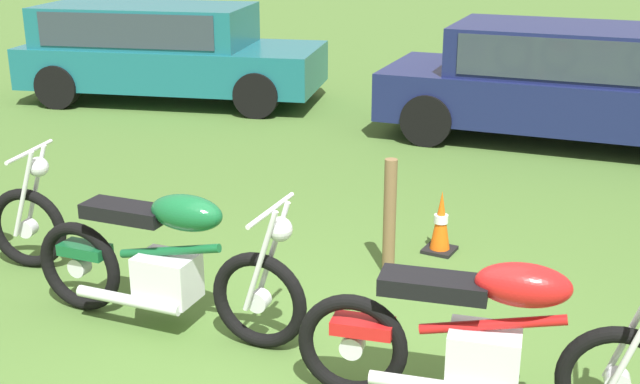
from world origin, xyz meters
TOP-DOWN VIEW (x-y plane):
  - ground_plane at (0.00, 0.00)m, footprint 120.00×120.00m
  - motorcycle_green at (-1.11, 0.07)m, footprint 2.10×0.68m
  - motorcycle_red at (1.11, 0.11)m, footprint 2.09×0.85m
  - car_teal at (-5.79, 5.76)m, footprint 4.72×3.00m
  - car_navy at (0.01, 6.34)m, footprint 4.61×2.37m
  - fence_post_wooden at (-0.17, 1.64)m, footprint 0.10×0.10m
  - traffic_cone at (0.04, 2.24)m, footprint 0.25×0.25m

SIDE VIEW (x-z plane):
  - ground_plane at x=0.00m, z-range 0.00..0.00m
  - traffic_cone at x=0.04m, z-range -0.02..0.52m
  - fence_post_wooden at x=-0.17m, z-range 0.00..0.95m
  - motorcycle_red at x=1.11m, z-range -0.02..0.99m
  - motorcycle_green at x=-1.11m, z-range -0.01..1.00m
  - car_navy at x=0.01m, z-range 0.08..1.51m
  - car_teal at x=-5.79m, z-range 0.12..1.55m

